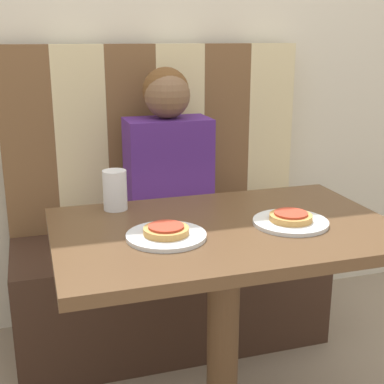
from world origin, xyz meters
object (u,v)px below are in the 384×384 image
Objects in this scene: plate_left at (166,236)px; pizza_left at (166,230)px; drinking_cup at (115,190)px; pizza_right at (291,217)px; plate_right at (291,222)px; person at (168,157)px.

pizza_left reaches higher than plate_left.
drinking_cup is (-0.09, 0.30, 0.04)m from pizza_left.
pizza_right is at bearing -31.99° from drinking_cup.
plate_right is 1.76× the size of pizza_right.
pizza_left and pizza_right have the same top height.
pizza_left is (-0.19, -0.71, -0.04)m from person.
pizza_right is at bearing 0.00° from plate_left.
pizza_right is at bearing 90.00° from plate_right.
plate_right is at bearing -31.99° from drinking_cup.
person is 0.74m from plate_left.
person is at bearing 74.95° from plate_left.
person is at bearing 105.05° from pizza_right.
plate_left is at bearing -72.69° from drinking_cup.
pizza_left is 0.38m from pizza_right.
person is 0.50m from drinking_cup.
person is 0.73m from pizza_left.
pizza_left is at bearing -72.69° from drinking_cup.
plate_right is at bearing 0.00° from plate_left.
plate_right is (0.19, -0.71, -0.06)m from person.
plate_left is 1.00× the size of plate_right.
pizza_left reaches higher than plate_right.
person reaches higher than plate_left.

